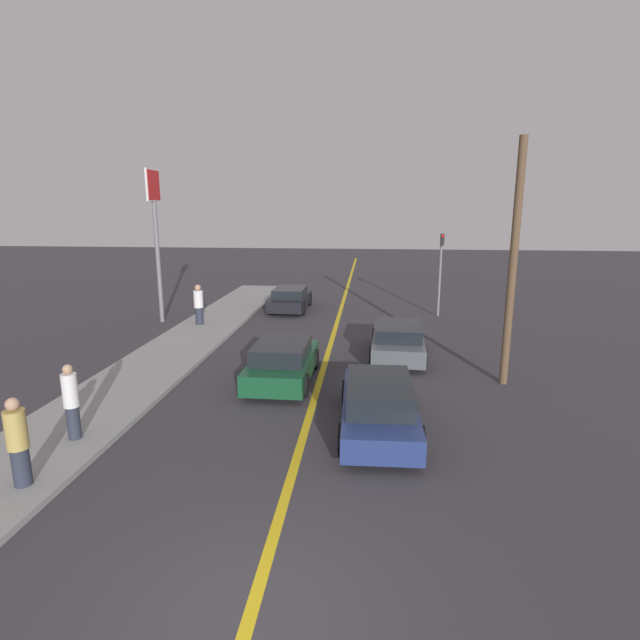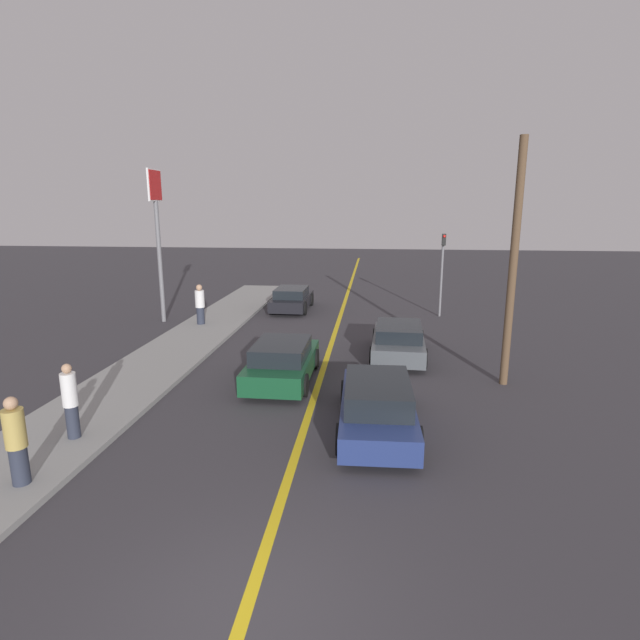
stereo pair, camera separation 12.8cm
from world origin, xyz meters
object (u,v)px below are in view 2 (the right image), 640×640
Objects in this scene: car_ahead_center at (282,362)px; car_far_distant at (398,341)px; utility_pole at (513,266)px; pedestrian_near_curb at (16,441)px; pedestrian_mid_group at (70,401)px; car_parked_left_lot at (292,299)px; car_near_right_lane at (377,405)px; roadside_sign at (157,216)px; traffic_light at (442,266)px; pedestrian_far_standing at (200,304)px.

car_far_distant is at bearing 39.19° from car_ahead_center.
pedestrian_near_curb is at bearing -146.39° from utility_pole.
utility_pole reaches higher than pedestrian_mid_group.
car_parked_left_lot is 13.73m from utility_pole.
car_near_right_lane is 4.35m from car_ahead_center.
roadside_sign is at bearing -148.98° from car_parked_left_lot.
roadside_sign reaches higher than pedestrian_mid_group.
traffic_light is (2.37, 7.19, 1.89)m from car_far_distant.
roadside_sign reaches higher than car_ahead_center.
pedestrian_mid_group is (-7.75, -7.68, 0.42)m from car_far_distant.
pedestrian_far_standing is at bearing 94.90° from pedestrian_mid_group.
pedestrian_far_standing is at bearing -129.35° from car_parked_left_lot.
car_far_distant is at bearing 141.22° from utility_pole.
pedestrian_mid_group is (-0.15, 1.96, 0.01)m from pedestrian_near_curb.
car_near_right_lane is 0.62× the size of utility_pole.
traffic_light is at bearing 55.74° from pedestrian_mid_group.
pedestrian_near_curb is 15.15m from roadside_sign.
pedestrian_far_standing is 0.26× the size of roadside_sign.
car_ahead_center is at bearing -53.39° from pedestrian_far_standing.
utility_pole is (3.12, -2.51, 3.04)m from car_far_distant.
roadside_sign is at bearing 159.17° from car_far_distant.
pedestrian_far_standing reaches higher than car_near_right_lane.
car_far_distant is 12.28m from pedestrian_near_curb.
car_near_right_lane is at bearing -103.26° from traffic_light.
traffic_light is 0.56× the size of utility_pole.
traffic_light reaches higher than car_near_right_lane.
car_parked_left_lot is 7.86m from roadside_sign.
car_parked_left_lot is 2.29× the size of pedestrian_mid_group.
car_far_distant reaches higher than car_parked_left_lot.
pedestrian_mid_group is 13.28m from roadside_sign.
car_parked_left_lot is at bearing 30.46° from roadside_sign.
car_far_distant is 9.51m from car_parked_left_lot.
car_ahead_center is at bearing 59.67° from pedestrian_near_curb.
pedestrian_mid_group is at bearing -98.65° from car_parked_left_lot.
car_parked_left_lot is 0.58× the size of roadside_sign.
pedestrian_far_standing is 4.52m from roadside_sign.
pedestrian_mid_group is at bearing -133.02° from car_far_distant.
utility_pole reaches higher than traffic_light.
pedestrian_mid_group is 11.47m from pedestrian_far_standing.
traffic_light is (7.59, -0.77, 1.91)m from car_parked_left_lot.
pedestrian_near_curb is 0.98× the size of pedestrian_far_standing.
car_far_distant is at bearing -56.21° from car_parked_left_lot.
car_near_right_lane is 2.56× the size of pedestrian_mid_group.
roadside_sign reaches higher than pedestrian_near_curb.
car_ahead_center is at bearing -120.89° from traffic_light.
car_ahead_center is at bearing -46.83° from roadside_sign.
pedestrian_far_standing is 13.66m from utility_pole.
traffic_light is at bearing 59.46° from car_ahead_center.
pedestrian_mid_group reaches higher than car_ahead_center.
pedestrian_near_curb is (-6.82, -3.44, 0.38)m from car_near_right_lane.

